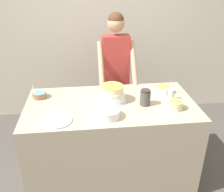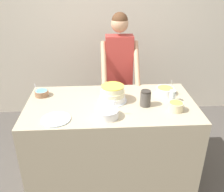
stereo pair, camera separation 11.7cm
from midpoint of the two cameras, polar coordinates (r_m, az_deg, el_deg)
name	(u,v)px [view 1 (the left image)]	position (r m, az deg, el deg)	size (l,w,h in m)	color
wall_back	(99,30)	(3.73, -3.85, 14.77)	(10.00, 0.05, 2.60)	beige
counter	(111,141)	(2.68, -1.53, -10.21)	(1.65, 0.87, 0.90)	tan
person_baker	(116,65)	(3.05, -0.25, 7.02)	(0.44, 0.45, 1.66)	#2D2D38
cake	(112,94)	(2.45, -1.35, 0.45)	(0.28, 0.28, 0.17)	silver
frosting_bowl_blue	(40,95)	(2.65, -17.43, 0.29)	(0.14, 0.14, 0.14)	#936B4C
frosting_bowl_olive	(176,104)	(2.38, 12.96, -1.92)	(0.14, 0.14, 0.08)	beige
frosting_bowl_white	(108,113)	(2.19, -2.40, -3.94)	(0.21, 0.21, 0.17)	white
frosting_bowl_yellow	(163,89)	(2.69, 10.38, 1.53)	(0.19, 0.19, 0.17)	white
drinking_glass	(171,94)	(2.53, 12.10, 0.33)	(0.06, 0.06, 0.12)	silver
ceramic_plate	(57,121)	(2.21, -13.93, -5.55)	(0.25, 0.25, 0.01)	silver
stoneware_jar	(145,98)	(2.39, 6.22, -0.37)	(0.10, 0.10, 0.16)	#4C4742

